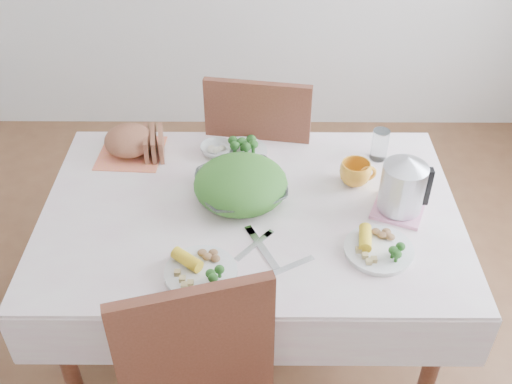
{
  "coord_description": "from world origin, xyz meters",
  "views": [
    {
      "loc": [
        0.03,
        -1.65,
        2.16
      ],
      "look_at": [
        0.02,
        0.02,
        0.82
      ],
      "focal_mm": 42.0,
      "sensor_mm": 36.0,
      "label": 1
    }
  ],
  "objects_px": {
    "dining_table": "(251,281)",
    "yellow_mug": "(355,173)",
    "dinner_plate_right": "(379,250)",
    "dinner_plate_left": "(201,272)",
    "electric_kettle": "(403,184)",
    "salad_bowl": "(241,189)",
    "chair_far": "(264,165)"
  },
  "relations": [
    {
      "from": "dining_table",
      "to": "electric_kettle",
      "type": "distance_m",
      "value": 0.74
    },
    {
      "from": "yellow_mug",
      "to": "electric_kettle",
      "type": "bearing_deg",
      "value": -48.64
    },
    {
      "from": "dinner_plate_left",
      "to": "dinner_plate_right",
      "type": "distance_m",
      "value": 0.59
    },
    {
      "from": "chair_far",
      "to": "salad_bowl",
      "type": "distance_m",
      "value": 0.7
    },
    {
      "from": "chair_far",
      "to": "dinner_plate_left",
      "type": "bearing_deg",
      "value": 87.05
    },
    {
      "from": "electric_kettle",
      "to": "salad_bowl",
      "type": "bearing_deg",
      "value": 175.38
    },
    {
      "from": "chair_far",
      "to": "salad_bowl",
      "type": "height_order",
      "value": "chair_far"
    },
    {
      "from": "chair_far",
      "to": "salad_bowl",
      "type": "bearing_deg",
      "value": 90.38
    },
    {
      "from": "dinner_plate_right",
      "to": "electric_kettle",
      "type": "xyz_separation_m",
      "value": [
        0.1,
        0.21,
        0.11
      ]
    },
    {
      "from": "dining_table",
      "to": "dinner_plate_left",
      "type": "relative_size",
      "value": 5.97
    },
    {
      "from": "dining_table",
      "to": "yellow_mug",
      "type": "bearing_deg",
      "value": 20.78
    },
    {
      "from": "yellow_mug",
      "to": "salad_bowl",
      "type": "bearing_deg",
      "value": -168.01
    },
    {
      "from": "dining_table",
      "to": "chair_far",
      "type": "xyz_separation_m",
      "value": [
        0.06,
        0.67,
        0.09
      ]
    },
    {
      "from": "chair_far",
      "to": "electric_kettle",
      "type": "relative_size",
      "value": 4.66
    },
    {
      "from": "dining_table",
      "to": "electric_kettle",
      "type": "height_order",
      "value": "electric_kettle"
    },
    {
      "from": "dinner_plate_left",
      "to": "yellow_mug",
      "type": "relative_size",
      "value": 1.98
    },
    {
      "from": "dinner_plate_right",
      "to": "electric_kettle",
      "type": "distance_m",
      "value": 0.26
    },
    {
      "from": "salad_bowl",
      "to": "yellow_mug",
      "type": "xyz_separation_m",
      "value": [
        0.43,
        0.09,
        0.01
      ]
    },
    {
      "from": "dinner_plate_right",
      "to": "yellow_mug",
      "type": "xyz_separation_m",
      "value": [
        -0.04,
        0.37,
        0.04
      ]
    },
    {
      "from": "dinner_plate_right",
      "to": "dinner_plate_left",
      "type": "bearing_deg",
      "value": -169.67
    },
    {
      "from": "dinner_plate_left",
      "to": "yellow_mug",
      "type": "bearing_deg",
      "value": 41.31
    },
    {
      "from": "dining_table",
      "to": "dinner_plate_right",
      "type": "xyz_separation_m",
      "value": [
        0.43,
        -0.22,
        0.4
      ]
    },
    {
      "from": "dinner_plate_left",
      "to": "electric_kettle",
      "type": "bearing_deg",
      "value": 25.1
    },
    {
      "from": "chair_far",
      "to": "dinner_plate_left",
      "type": "xyz_separation_m",
      "value": [
        -0.21,
        -1.0,
        0.31
      ]
    },
    {
      "from": "dinner_plate_left",
      "to": "dinner_plate_right",
      "type": "xyz_separation_m",
      "value": [
        0.58,
        0.11,
        0.0
      ]
    },
    {
      "from": "dining_table",
      "to": "yellow_mug",
      "type": "relative_size",
      "value": 11.82
    },
    {
      "from": "salad_bowl",
      "to": "dinner_plate_right",
      "type": "height_order",
      "value": "salad_bowl"
    },
    {
      "from": "dining_table",
      "to": "dinner_plate_right",
      "type": "distance_m",
      "value": 0.63
    },
    {
      "from": "dinner_plate_left",
      "to": "dinner_plate_right",
      "type": "bearing_deg",
      "value": 10.33
    },
    {
      "from": "dining_table",
      "to": "salad_bowl",
      "type": "bearing_deg",
      "value": 121.44
    },
    {
      "from": "dining_table",
      "to": "chair_far",
      "type": "distance_m",
      "value": 0.67
    },
    {
      "from": "dining_table",
      "to": "salad_bowl",
      "type": "xyz_separation_m",
      "value": [
        -0.04,
        0.06,
        0.43
      ]
    }
  ]
}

